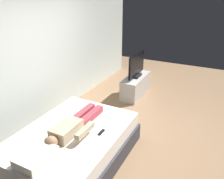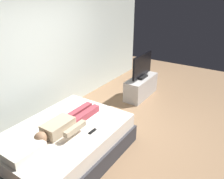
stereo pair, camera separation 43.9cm
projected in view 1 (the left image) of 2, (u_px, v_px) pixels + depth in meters
name	position (u px, v px, depth m)	size (l,w,h in m)	color
ground_plane	(125.00, 140.00, 4.05)	(10.00, 10.00, 0.00)	#8C6B4C
back_wall	(54.00, 48.00, 4.54)	(6.40, 0.10, 2.80)	silver
bed	(72.00, 146.00, 3.47)	(2.05, 1.48, 0.54)	#333338
pillow	(36.00, 157.00, 2.76)	(0.48, 0.34, 0.12)	silver
person	(73.00, 126.00, 3.34)	(1.26, 0.46, 0.18)	tan
remote	(101.00, 132.00, 3.33)	(0.15, 0.04, 0.02)	black
tv_stand	(136.00, 86.00, 5.68)	(1.10, 0.40, 0.50)	#B7B2AD
tv	(137.00, 66.00, 5.46)	(0.88, 0.20, 0.59)	black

